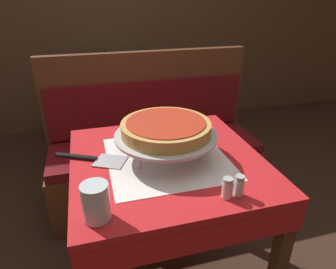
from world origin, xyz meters
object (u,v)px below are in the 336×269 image
object	(u,v)px
dining_table_rear	(117,80)
condiment_caddy	(106,65)
booth_bench	(154,159)
water_glass_near	(96,202)
deep_dish_pizza	(166,128)
pepper_shaker	(239,186)
pizza_pan_stand	(166,136)
pizza_server	(94,159)
dining_table_front	(167,177)
salt_shaker	(227,188)

from	to	relation	value
dining_table_rear	condiment_caddy	xyz separation A→B (m)	(-0.09, -0.06, 0.15)
booth_bench	water_glass_near	size ratio (longest dim) A/B	11.66
deep_dish_pizza	condiment_caddy	size ratio (longest dim) A/B	2.01
water_glass_near	condiment_caddy	bearing A→B (deg)	84.17
water_glass_near	condiment_caddy	size ratio (longest dim) A/B	0.67
deep_dish_pizza	water_glass_near	bearing A→B (deg)	-134.01
pepper_shaker	pizza_pan_stand	bearing A→B (deg)	117.27
booth_bench	deep_dish_pizza	xyz separation A→B (m)	(-0.11, -0.71, 0.56)
booth_bench	water_glass_near	bearing A→B (deg)	-111.57
deep_dish_pizza	water_glass_near	world-z (taller)	deep_dish_pizza
pizza_pan_stand	pepper_shaker	size ratio (longest dim) A/B	5.56
deep_dish_pizza	pizza_server	bearing A→B (deg)	170.84
pizza_pan_stand	pizza_server	xyz separation A→B (m)	(-0.29, 0.05, -0.09)
pizza_server	deep_dish_pizza	bearing A→B (deg)	-9.16
dining_table_front	dining_table_rear	xyz separation A→B (m)	(-0.02, 1.58, -0.00)
dining_table_rear	pepper_shaker	world-z (taller)	pepper_shaker
dining_table_rear	pepper_shaker	xyz separation A→B (m)	(0.18, -1.87, 0.13)
dining_table_front	booth_bench	distance (m)	0.81
water_glass_near	pepper_shaker	world-z (taller)	water_glass_near
booth_bench	condiment_caddy	size ratio (longest dim) A/B	7.78
dining_table_front	deep_dish_pizza	size ratio (longest dim) A/B	2.15
dining_table_front	condiment_caddy	xyz separation A→B (m)	(-0.11, 1.52, 0.15)
water_glass_near	pepper_shaker	size ratio (longest dim) A/B	1.60
condiment_caddy	pizza_pan_stand	bearing A→B (deg)	-85.90
deep_dish_pizza	salt_shaker	xyz separation A→B (m)	(0.12, -0.31, -0.09)
dining_table_rear	deep_dish_pizza	bearing A→B (deg)	-89.21
booth_bench	salt_shaker	bearing A→B (deg)	-89.39
salt_shaker	condiment_caddy	world-z (taller)	condiment_caddy
deep_dish_pizza	salt_shaker	size ratio (longest dim) A/B	4.89
dining_table_rear	pizza_pan_stand	size ratio (longest dim) A/B	1.88
pepper_shaker	condiment_caddy	size ratio (longest dim) A/B	0.42
dining_table_front	pizza_pan_stand	bearing A→B (deg)	89.48
water_glass_near	pizza_pan_stand	bearing A→B (deg)	45.99
booth_bench	pepper_shaker	world-z (taller)	booth_bench
dining_table_front	pepper_shaker	distance (m)	0.36
dining_table_front	pepper_shaker	size ratio (longest dim) A/B	10.34
pizza_server	water_glass_near	size ratio (longest dim) A/B	2.45
dining_table_rear	pizza_server	bearing A→B (deg)	-99.92
pizza_pan_stand	water_glass_near	distance (m)	0.42
dining_table_rear	booth_bench	world-z (taller)	booth_bench
booth_bench	deep_dish_pizza	world-z (taller)	booth_bench
deep_dish_pizza	condiment_caddy	bearing A→B (deg)	94.10
pizza_pan_stand	condiment_caddy	distance (m)	1.51
water_glass_near	pepper_shaker	distance (m)	0.45
dining_table_rear	booth_bench	distance (m)	0.92
pizza_server	pepper_shaker	world-z (taller)	pepper_shaker
dining_table_front	dining_table_rear	bearing A→B (deg)	90.78
pizza_pan_stand	booth_bench	bearing A→B (deg)	81.33
booth_bench	pizza_server	size ratio (longest dim) A/B	4.76
booth_bench	salt_shaker	world-z (taller)	booth_bench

